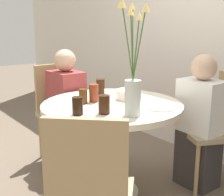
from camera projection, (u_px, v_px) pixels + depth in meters
The scene contains 16 objects.
ground_plane at pixel (112, 193), 2.49m from camera, with size 16.00×16.00×0.00m, color #6B5B4C.
wall_back at pixel (214, 25), 2.89m from camera, with size 8.00×0.05×2.60m.
dining_table at pixel (112, 124), 2.35m from camera, with size 1.05×1.05×0.74m.
chair_near_front at pixel (218, 123), 2.53m from camera, with size 0.53×0.53×0.93m.
chair_right_flank at pixel (59, 106), 3.05m from camera, with size 0.41×0.41×0.93m.
chair_far_back at pixel (90, 191), 1.51m from camera, with size 0.57×0.57×0.93m.
birthday_cake at pixel (129, 94), 2.42m from camera, with size 0.20×0.20×0.12m.
flower_vase at pixel (133, 79), 1.95m from camera, with size 0.24×0.22×0.72m.
side_plate at pixel (160, 108), 2.17m from camera, with size 0.20×0.20×0.01m.
drink_glass_0 at pixel (83, 96), 2.29m from camera, with size 0.06×0.06×0.11m.
drink_glass_1 at pixel (100, 87), 2.59m from camera, with size 0.07×0.07×0.13m.
drink_glass_2 at pixel (94, 93), 2.34m from camera, with size 0.07×0.07×0.13m.
drink_glass_3 at pixel (104, 105), 2.03m from camera, with size 0.08×0.08×0.12m.
drink_glass_4 at pixel (78, 106), 2.01m from camera, with size 0.07×0.07×0.12m.
person_woman at pixel (200, 126), 2.51m from camera, with size 0.34×0.24×1.09m.
person_boy at pixel (67, 111), 2.93m from camera, with size 0.34×0.24×1.09m.
Camera 1 is at (1.78, -1.36, 1.33)m, focal length 50.00 mm.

